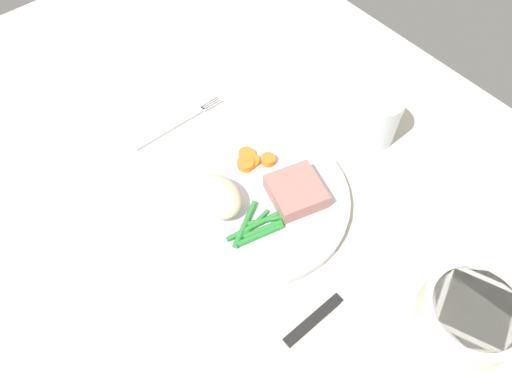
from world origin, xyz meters
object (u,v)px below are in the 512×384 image
object	(u,v)px
fork	(178,124)
salad_bowl	(471,313)
knife	(344,294)
dinner_plate	(256,199)
meat_portion	(296,191)
water_glass	(376,120)

from	to	relation	value
fork	salad_bowl	xyz separation A→B (cm)	(48.37, 8.76, 2.44)
fork	knife	xyz separation A→B (cm)	(36.67, -0.03, -0.00)
dinner_plate	fork	size ratio (longest dim) A/B	1.58
meat_portion	salad_bowl	bearing A→B (deg)	9.64
knife	salad_bowl	bearing A→B (deg)	37.00
knife	salad_bowl	distance (cm)	14.84
water_glass	salad_bowl	distance (cm)	30.25
fork	salad_bowl	distance (cm)	49.21
dinner_plate	knife	world-z (taller)	dinner_plate
fork	salad_bowl	bearing A→B (deg)	13.50
meat_portion	water_glass	distance (cm)	17.68
dinner_plate	salad_bowl	xyz separation A→B (cm)	(29.28, 8.51, 1.84)
salad_bowl	knife	bearing A→B (deg)	-143.08
meat_portion	knife	xyz separation A→B (cm)	(14.04, -4.42, -2.67)
meat_portion	fork	xyz separation A→B (cm)	(-22.63, -4.39, -2.67)
dinner_plate	salad_bowl	world-z (taller)	salad_bowl
meat_portion	water_glass	world-z (taller)	water_glass
meat_portion	water_glass	size ratio (longest dim) A/B	0.87
knife	salad_bowl	world-z (taller)	salad_bowl
water_glass	salad_bowl	world-z (taller)	water_glass
water_glass	knife	bearing A→B (deg)	-54.87
dinner_plate	water_glass	xyz separation A→B (cm)	(2.08, 21.74, 2.61)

